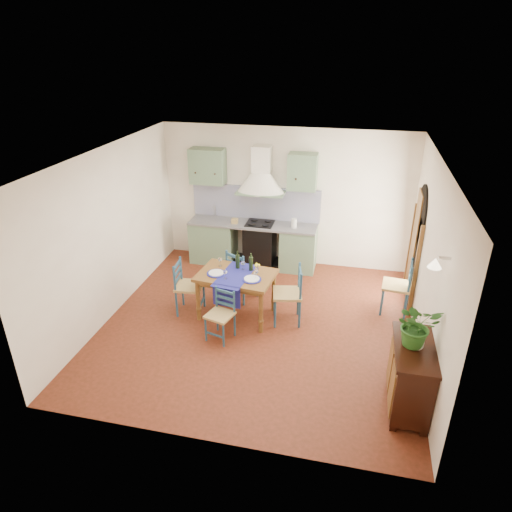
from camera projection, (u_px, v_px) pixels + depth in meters
The scene contains 13 objects.
floor at pixel (258, 324), 7.58m from camera, with size 5.00×5.00×0.00m, color #431E0E.
back_wall at pixel (260, 216), 9.23m from camera, with size 5.00×0.96×2.80m.
right_wall at pixel (426, 260), 6.74m from camera, with size 0.26×5.00×2.80m.
left_wall at pixel (110, 234), 7.47m from camera, with size 0.04×5.00×2.80m, color white.
ceiling at pixel (258, 157), 6.37m from camera, with size 5.00×5.00×0.01m, color silver.
dining_table at pixel (236, 279), 7.53m from camera, with size 1.33×1.02×1.11m.
chair_near at pixel (221, 315), 7.07m from camera, with size 0.47×0.47×0.82m.
chair_far at pixel (241, 274), 8.13m from camera, with size 0.60×0.60×0.96m.
chair_left at pixel (188, 286), 7.73m from camera, with size 0.49×0.49×0.95m.
chair_right at pixel (289, 294), 7.46m from camera, with size 0.55×0.55×0.99m.
chair_spare at pixel (398, 286), 7.71m from camera, with size 0.50×0.50×0.98m.
sideboard at pixel (410, 375), 5.68m from camera, with size 0.50×1.05×0.94m.
potted_plant at pixel (417, 325), 5.42m from camera, with size 0.51×0.44×0.56m, color #24581D.
Camera 1 is at (1.38, -6.19, 4.30)m, focal length 32.00 mm.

